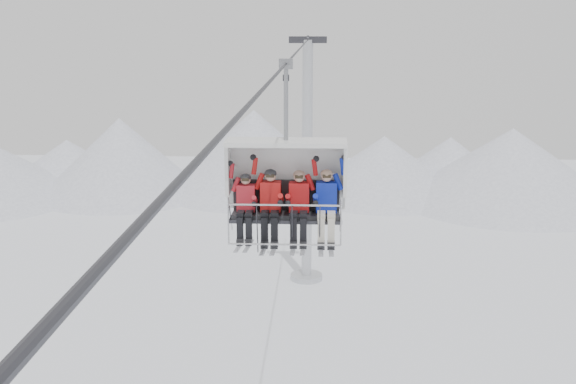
{
  "coord_description": "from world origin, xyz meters",
  "views": [
    {
      "loc": [
        0.79,
        -16.66,
        14.16
      ],
      "look_at": [
        0.0,
        0.0,
        10.24
      ],
      "focal_mm": 45.0,
      "sensor_mm": 36.0,
      "label": 1
    }
  ],
  "objects_px": {
    "skier_far_left": "(246,204)",
    "skier_center_right": "(299,203)",
    "skier_center_left": "(270,202)",
    "lift_tower_right": "(307,180)",
    "chairlift_carrier": "(286,179)",
    "skier_far_right": "(326,203)"
  },
  "relations": [
    {
      "from": "chairlift_carrier",
      "to": "skier_far_right",
      "type": "relative_size",
      "value": 2.22
    },
    {
      "from": "lift_tower_right",
      "to": "skier_center_right",
      "type": "bearing_deg",
      "value": -89.26
    },
    {
      "from": "skier_far_right",
      "to": "chairlift_carrier",
      "type": "bearing_deg",
      "value": 161.52
    },
    {
      "from": "skier_far_left",
      "to": "skier_far_right",
      "type": "distance_m",
      "value": 1.8
    },
    {
      "from": "skier_far_left",
      "to": "lift_tower_right",
      "type": "bearing_deg",
      "value": 87.78
    },
    {
      "from": "skier_far_left",
      "to": "skier_far_right",
      "type": "bearing_deg",
      "value": 0.4
    },
    {
      "from": "skier_far_left",
      "to": "skier_center_left",
      "type": "relative_size",
      "value": 0.94
    },
    {
      "from": "lift_tower_right",
      "to": "skier_center_right",
      "type": "relative_size",
      "value": 7.65
    },
    {
      "from": "chairlift_carrier",
      "to": "skier_far_left",
      "type": "height_order",
      "value": "chairlift_carrier"
    },
    {
      "from": "skier_center_right",
      "to": "skier_far_right",
      "type": "distance_m",
      "value": 0.61
    },
    {
      "from": "skier_far_left",
      "to": "skier_far_right",
      "type": "height_order",
      "value": "skier_far_right"
    },
    {
      "from": "lift_tower_right",
      "to": "skier_far_right",
      "type": "distance_m",
      "value": 23.54
    },
    {
      "from": "skier_far_left",
      "to": "skier_center_right",
      "type": "distance_m",
      "value": 1.19
    },
    {
      "from": "skier_far_left",
      "to": "skier_center_left",
      "type": "xyz_separation_m",
      "value": [
        0.55,
        0.01,
        0.05
      ]
    },
    {
      "from": "skier_center_left",
      "to": "skier_far_right",
      "type": "xyz_separation_m",
      "value": [
        1.25,
        0.0,
        0.0
      ]
    },
    {
      "from": "lift_tower_right",
      "to": "skier_center_left",
      "type": "xyz_separation_m",
      "value": [
        -0.34,
        -23.1,
        4.48
      ]
    },
    {
      "from": "skier_center_left",
      "to": "skier_center_right",
      "type": "relative_size",
      "value": 1.02
    },
    {
      "from": "chairlift_carrier",
      "to": "skier_far_left",
      "type": "relative_size",
      "value": 2.36
    },
    {
      "from": "skier_far_left",
      "to": "skier_center_left",
      "type": "distance_m",
      "value": 0.56
    },
    {
      "from": "lift_tower_right",
      "to": "skier_far_left",
      "type": "bearing_deg",
      "value": -92.22
    },
    {
      "from": "lift_tower_right",
      "to": "chairlift_carrier",
      "type": "distance_m",
      "value": 23.33
    },
    {
      "from": "skier_center_left",
      "to": "skier_center_right",
      "type": "xyz_separation_m",
      "value": [
        0.64,
        -0.0,
        -0.01
      ]
    }
  ]
}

